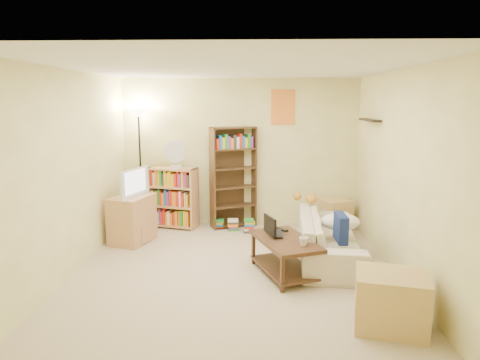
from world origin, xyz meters
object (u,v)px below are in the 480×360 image
at_px(tv_stand, 132,219).
at_px(desk_fan, 175,154).
at_px(tabby_cat, 309,198).
at_px(short_bookshelf, 173,198).
at_px(television, 130,183).
at_px(coffee_table, 285,251).
at_px(side_table, 335,214).
at_px(floor_lamp, 139,133).
at_px(end_cabinet, 391,301).
at_px(tall_bookshelf, 233,175).
at_px(mug, 304,241).
at_px(sofa, 329,237).
at_px(laptop, 281,234).

distance_m(tv_stand, desk_fan, 1.29).
height_order(tabby_cat, short_bookshelf, short_bookshelf).
bearing_deg(desk_fan, television, -125.81).
relative_size(coffee_table, side_table, 2.30).
relative_size(floor_lamp, end_cabinet, 3.11).
xyz_separation_m(tv_stand, tall_bookshelf, (1.50, 0.88, 0.54)).
xyz_separation_m(television, end_cabinet, (3.14, -2.41, -0.65)).
bearing_deg(mug, end_cabinet, -54.52).
distance_m(tabby_cat, tv_stand, 2.71).
xyz_separation_m(floor_lamp, end_cabinet, (3.21, -3.29, -1.33)).
distance_m(desk_fan, side_table, 2.84).
height_order(sofa, side_table, sofa).
relative_size(tall_bookshelf, floor_lamp, 0.85).
height_order(laptop, floor_lamp, floor_lamp).
bearing_deg(tabby_cat, tall_bookshelf, 150.53).
relative_size(tabby_cat, tv_stand, 0.65).
xyz_separation_m(coffee_table, laptop, (-0.05, 0.16, 0.17)).
bearing_deg(tall_bookshelf, tv_stand, -173.73).
xyz_separation_m(mug, end_cabinet, (0.71, -1.00, -0.24)).
bearing_deg(tv_stand, tall_bookshelf, 47.24).
bearing_deg(sofa, end_cabinet, -167.12).
xyz_separation_m(laptop, television, (-2.19, 1.01, 0.45)).
distance_m(coffee_table, mug, 0.37).
bearing_deg(short_bookshelf, mug, -34.36).
relative_size(short_bookshelf, end_cabinet, 1.59).
relative_size(tv_stand, side_table, 1.40).
distance_m(laptop, television, 2.45).
distance_m(coffee_table, side_table, 2.18).
bearing_deg(side_table, tabby_cat, -132.79).
bearing_deg(sofa, tall_bookshelf, 48.25).
xyz_separation_m(tabby_cat, laptop, (-0.50, -1.23, -0.19)).
bearing_deg(floor_lamp, tv_stand, -85.08).
distance_m(mug, side_table, 2.33).
bearing_deg(television, desk_fan, -19.16).
height_order(tall_bookshelf, desk_fan, tall_bookshelf).
bearing_deg(sofa, television, 83.53).
bearing_deg(side_table, mug, -109.46).
bearing_deg(tabby_cat, mug, -98.94).
xyz_separation_m(laptop, tall_bookshelf, (-0.69, 1.90, 0.43)).
distance_m(television, floor_lamp, 1.12).
relative_size(tabby_cat, television, 0.64).
xyz_separation_m(laptop, side_table, (1.01, 1.78, -0.22)).
relative_size(short_bookshelf, desk_fan, 2.22).
relative_size(coffee_table, end_cabinet, 1.81).
xyz_separation_m(sofa, tall_bookshelf, (-1.38, 1.46, 0.61)).
distance_m(tabby_cat, television, 2.71).
bearing_deg(mug, sofa, 61.89).
relative_size(coffee_table, desk_fan, 2.53).
relative_size(sofa, side_table, 4.04).
xyz_separation_m(laptop, desk_fan, (-1.64, 1.77, 0.79)).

